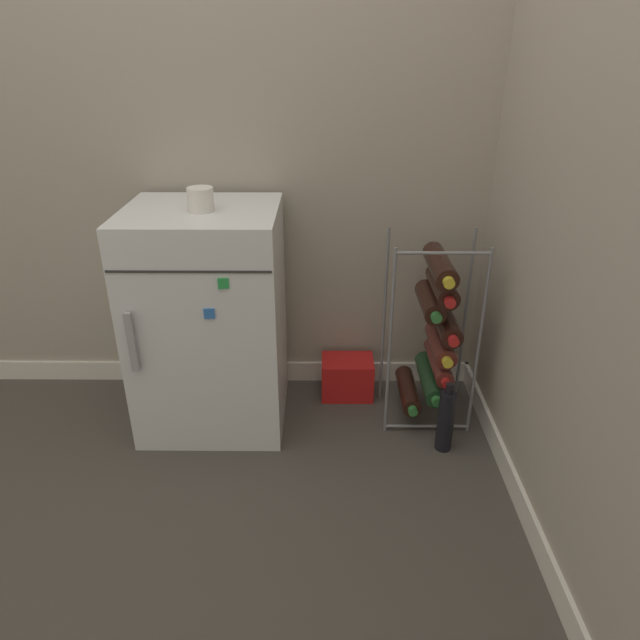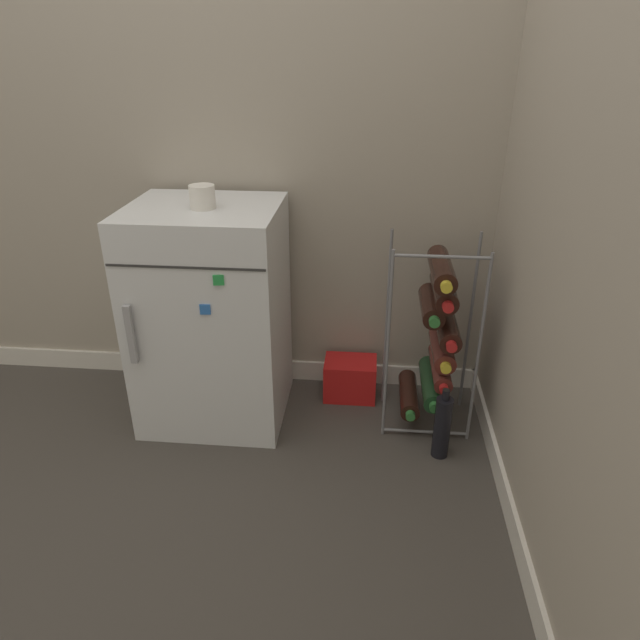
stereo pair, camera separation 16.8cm
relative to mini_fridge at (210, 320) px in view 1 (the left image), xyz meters
The scene contains 7 objects.
ground_plane 0.56m from the mini_fridge, 48.26° to the right, with size 14.00×14.00×0.00m, color #423D38.
wall_back 0.89m from the mini_fridge, 52.42° to the left, with size 6.71×0.07×2.50m.
mini_fridge is the anchor object (origin of this frame).
wine_rack 0.86m from the mini_fridge, ahead, with size 0.34×0.33×0.76m.
soda_box 0.66m from the mini_fridge, 15.61° to the left, with size 0.22×0.16×0.17m.
fridge_top_cup 0.47m from the mini_fridge, 63.00° to the right, with size 0.09×0.09×0.08m.
loose_bottle_floor 0.97m from the mini_fridge, 13.63° to the right, with size 0.06×0.06×0.29m.
Camera 1 is at (0.20, -1.69, 1.39)m, focal length 32.00 mm.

